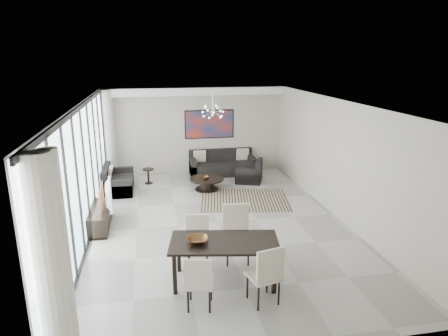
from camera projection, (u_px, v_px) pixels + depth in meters
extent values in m
cube|color=#A8A39B|center=(218.00, 222.00, 9.67)|extent=(6.00, 9.00, 0.02)
cube|color=white|center=(217.00, 103.00, 8.88)|extent=(6.00, 9.00, 0.02)
cube|color=#BAB49F|center=(195.00, 130.00, 13.52)|extent=(6.00, 0.02, 2.90)
cube|color=#BAB49F|center=(278.00, 258.00, 5.03)|extent=(6.00, 0.02, 2.90)
cube|color=#BAB49F|center=(337.00, 159.00, 9.81)|extent=(0.02, 9.00, 2.90)
cube|color=silver|center=(84.00, 172.00, 8.74)|extent=(0.01, 8.95, 2.85)
cube|color=black|center=(79.00, 108.00, 8.36)|extent=(0.04, 8.95, 0.10)
cube|color=black|center=(91.00, 231.00, 9.14)|extent=(0.04, 8.95, 0.06)
cube|color=black|center=(40.00, 261.00, 4.97)|extent=(0.04, 0.05, 2.88)
cube|color=black|center=(57.00, 228.00, 5.91)|extent=(0.04, 0.05, 2.88)
cube|color=black|center=(69.00, 204.00, 6.86)|extent=(0.04, 0.05, 2.88)
cube|color=black|center=(78.00, 186.00, 7.80)|extent=(0.04, 0.05, 2.88)
cube|color=black|center=(85.00, 172.00, 8.75)|extent=(0.04, 0.05, 2.88)
cube|color=black|center=(91.00, 160.00, 9.69)|extent=(0.04, 0.05, 2.88)
cube|color=black|center=(96.00, 151.00, 10.64)|extent=(0.04, 0.05, 2.88)
cube|color=black|center=(100.00, 143.00, 11.58)|extent=(0.04, 0.05, 2.88)
cube|color=black|center=(104.00, 136.00, 12.53)|extent=(0.04, 0.05, 2.88)
cylinder|color=silver|center=(49.00, 266.00, 4.85)|extent=(0.36, 0.36, 2.85)
cylinder|color=silver|center=(109.00, 135.00, 12.69)|extent=(0.36, 0.36, 2.85)
cube|color=white|center=(195.00, 91.00, 12.98)|extent=(5.98, 0.40, 0.26)
cube|color=#AC3017|center=(209.00, 124.00, 13.53)|extent=(1.68, 0.04, 0.98)
cylinder|color=silver|center=(213.00, 102.00, 11.37)|extent=(0.02, 0.02, 0.55)
sphere|color=silver|center=(213.00, 112.00, 11.44)|extent=(0.12, 0.12, 0.12)
cube|color=black|center=(244.00, 200.00, 11.18)|extent=(2.68, 2.23, 0.01)
cylinder|color=black|center=(207.00, 179.00, 11.95)|extent=(1.03, 1.03, 0.04)
cylinder|color=black|center=(207.00, 185.00, 12.00)|extent=(0.45, 0.45, 0.32)
cylinder|color=black|center=(207.00, 189.00, 12.04)|extent=(0.72, 0.72, 0.03)
imported|color=brown|center=(205.00, 177.00, 11.91)|extent=(0.22, 0.22, 0.07)
cube|color=black|center=(222.00, 168.00, 13.57)|extent=(2.20, 0.90, 0.40)
cube|color=black|center=(221.00, 154.00, 13.80)|extent=(2.20, 0.18, 0.40)
cube|color=black|center=(193.00, 167.00, 13.37)|extent=(0.18, 0.90, 0.58)
cube|color=black|center=(251.00, 164.00, 13.73)|extent=(0.18, 0.90, 0.58)
cube|color=black|center=(119.00, 185.00, 11.89)|extent=(0.85, 1.50, 0.38)
cube|color=black|center=(106.00, 173.00, 11.73)|extent=(0.17, 1.50, 0.38)
cube|color=black|center=(117.00, 189.00, 11.24)|extent=(0.85, 0.17, 0.54)
cube|color=black|center=(120.00, 176.00, 12.50)|extent=(0.85, 0.17, 0.54)
cube|color=black|center=(249.00, 176.00, 12.78)|extent=(1.04, 1.07, 0.35)
cube|color=black|center=(259.00, 166.00, 12.63)|extent=(0.44, 0.84, 0.35)
cube|color=black|center=(250.00, 171.00, 13.08)|extent=(0.80, 0.43, 0.51)
cube|color=black|center=(248.00, 177.00, 12.44)|extent=(0.80, 0.43, 0.51)
cylinder|color=black|center=(148.00, 169.00, 12.49)|extent=(0.35, 0.35, 0.04)
cylinder|color=black|center=(148.00, 177.00, 12.56)|extent=(0.06, 0.06, 0.44)
cylinder|color=black|center=(149.00, 183.00, 12.62)|extent=(0.25, 0.25, 0.03)
cube|color=black|center=(100.00, 217.00, 9.39)|extent=(0.42, 1.50, 0.47)
imported|color=gray|center=(106.00, 195.00, 9.32)|extent=(0.23, 1.04, 0.60)
cube|color=black|center=(224.00, 242.00, 6.96)|extent=(2.03, 1.26, 0.04)
cube|color=black|center=(175.00, 274.00, 6.70)|extent=(0.07, 0.07, 0.75)
cube|color=black|center=(179.00, 253.00, 7.41)|extent=(0.07, 0.07, 0.75)
cube|color=black|center=(274.00, 273.00, 6.73)|extent=(0.07, 0.07, 0.75)
cube|color=black|center=(269.00, 252.00, 7.44)|extent=(0.07, 0.07, 0.75)
cube|color=beige|center=(200.00, 282.00, 6.34)|extent=(0.52, 0.52, 0.06)
cube|color=beige|center=(198.00, 275.00, 6.10)|extent=(0.43, 0.14, 0.53)
cylinder|color=black|center=(191.00, 289.00, 6.58)|extent=(0.04, 0.04, 0.41)
cylinder|color=black|center=(210.00, 302.00, 6.24)|extent=(0.04, 0.04, 0.41)
cube|color=beige|center=(263.00, 275.00, 6.46)|extent=(0.58, 0.58, 0.06)
cube|color=beige|center=(271.00, 267.00, 6.20)|extent=(0.48, 0.16, 0.58)
cylinder|color=black|center=(247.00, 286.00, 6.62)|extent=(0.04, 0.04, 0.45)
cylinder|color=black|center=(279.00, 293.00, 6.44)|extent=(0.04, 0.04, 0.45)
cube|color=beige|center=(198.00, 243.00, 7.64)|extent=(0.49, 0.49, 0.06)
cube|color=beige|center=(198.00, 227.00, 7.76)|extent=(0.44, 0.11, 0.54)
cylinder|color=black|center=(207.00, 259.00, 7.55)|extent=(0.04, 0.04, 0.41)
cylinder|color=black|center=(189.00, 251.00, 7.86)|extent=(0.04, 0.04, 0.41)
cube|color=beige|center=(237.00, 237.00, 7.75)|extent=(0.56, 0.56, 0.07)
cube|color=beige|center=(236.00, 219.00, 7.89)|extent=(0.51, 0.11, 0.62)
cylinder|color=black|center=(248.00, 254.00, 7.65)|extent=(0.04, 0.04, 0.48)
cylinder|color=black|center=(226.00, 245.00, 8.00)|extent=(0.04, 0.04, 0.48)
imported|color=brown|center=(197.00, 240.00, 6.91)|extent=(0.42, 0.42, 0.09)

